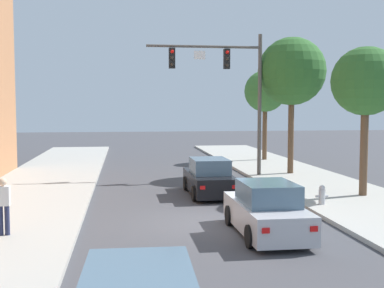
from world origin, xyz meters
The scene contains 9 objects.
ground_plane centered at (0.00, 0.00, 0.00)m, with size 120.00×120.00×0.00m, color #424247.
traffic_signal_mast centered at (2.89, 9.89, 5.32)m, with size 6.14×0.38×7.50m.
car_lead_black centered at (0.99, 4.97, 0.72)m, with size 1.87×4.25×1.60m.
car_following_silver centered at (1.53, -1.77, 0.72)m, with size 1.84×4.24×1.60m.
pedestrian_sidewalk_left_walker centered at (-6.04, -1.30, 1.06)m, with size 0.36×0.22×1.64m.
fire_hydrant centered at (4.72, 1.69, 0.51)m, with size 0.48×0.24×0.72m.
street_tree_nearest centered at (7.17, 3.28, 4.81)m, with size 2.82×2.82×6.11m.
street_tree_second centered at (6.50, 10.27, 5.72)m, with size 3.71×3.71×7.45m.
street_tree_third centered at (7.08, 17.30, 4.84)m, with size 2.87×2.87×6.17m.
Camera 1 is at (-2.64, -15.66, 3.80)m, focal length 45.87 mm.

